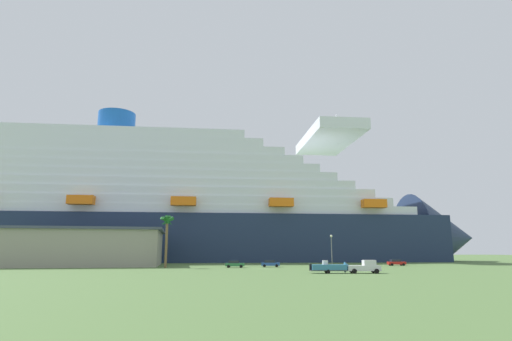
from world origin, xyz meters
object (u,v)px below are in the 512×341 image
street_lamp (332,246)px  parked_car_red_hatchback (396,262)px  pickup_truck (365,267)px  cruise_ship (179,212)px  palm_tree (167,226)px  parked_car_blue_suv (270,263)px  small_boat_on_trailer (333,267)px  parked_car_green_wagon (235,264)px

street_lamp → parked_car_red_hatchback: (19.74, 7.85, -4.08)m
pickup_truck → parked_car_red_hatchback: 40.76m
cruise_ship → pickup_truck: size_ratio=38.24×
cruise_ship → street_lamp: cruise_ship is taller
pickup_truck → parked_car_red_hatchback: pickup_truck is taller
palm_tree → parked_car_blue_suv: size_ratio=2.57×
cruise_ship → parked_car_red_hatchback: cruise_ship is taller
street_lamp → cruise_ship: bearing=123.8°
cruise_ship → parked_car_red_hatchback: (58.66, -50.22, -17.07)m
parked_car_red_hatchback → parked_car_blue_suv: (-33.87, -4.62, 0.00)m
palm_tree → parked_car_red_hatchback: palm_tree is taller
small_boat_on_trailer → parked_car_green_wagon: size_ratio=1.80×
small_boat_on_trailer → parked_car_green_wagon: (-14.63, 26.05, -0.13)m
parked_car_green_wagon → street_lamp: bearing=-1.5°
parked_car_red_hatchback → parked_car_green_wagon: size_ratio=1.03×
parked_car_blue_suv → pickup_truck: bearing=-68.8°
pickup_truck → palm_tree: 46.55m
small_boat_on_trailer → parked_car_red_hatchback: size_ratio=1.74×
parked_car_red_hatchback → parked_car_green_wagon: 43.14m
small_boat_on_trailer → palm_tree: (-30.28, 27.97, 8.56)m
cruise_ship → parked_car_green_wagon: size_ratio=49.26×
pickup_truck → parked_car_blue_suv: 31.50m
small_boat_on_trailer → parked_car_blue_suv: (-5.97, 28.69, -0.13)m
cruise_ship → parked_car_red_hatchback: size_ratio=47.72×
pickup_truck → street_lamp: street_lamp is taller
parked_car_red_hatchback → pickup_truck: bearing=-123.5°
parked_car_red_hatchback → palm_tree: bearing=-174.8°
parked_car_blue_suv → palm_tree: bearing=-178.3°
small_boat_on_trailer → street_lamp: street_lamp is taller
cruise_ship → parked_car_green_wagon: (16.14, -57.47, -17.07)m
pickup_truck → street_lamp: bearing=84.0°
parked_car_green_wagon → parked_car_blue_suv: 9.05m
cruise_ship → palm_tree: 56.18m
street_lamp → parked_car_green_wagon: size_ratio=1.66×
small_boat_on_trailer → street_lamp: (8.16, 25.45, 3.96)m
parked_car_red_hatchback → cruise_ship: bearing=139.4°
palm_tree → street_lamp: 38.80m
pickup_truck → street_lamp: (2.76, 26.15, 3.87)m
pickup_truck → parked_car_red_hatchback: size_ratio=1.25×
small_boat_on_trailer → pickup_truck: bearing=-7.3°
palm_tree → parked_car_green_wagon: 18.01m
palm_tree → parked_car_green_wagon: size_ratio=2.63×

